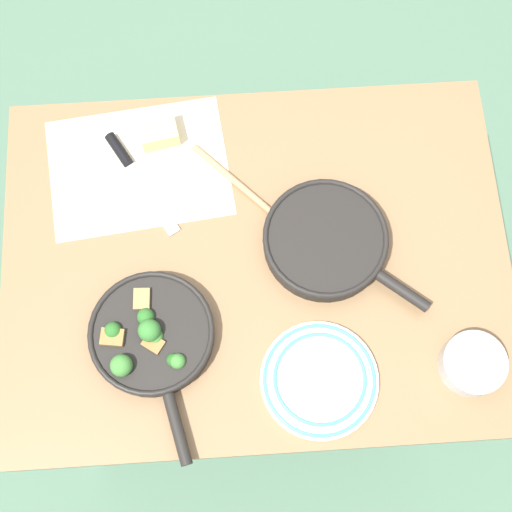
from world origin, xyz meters
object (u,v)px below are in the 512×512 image
at_px(skillet_eggs, 326,241).
at_px(skillet_broccoli, 151,336).
at_px(dinner_plate_stack, 320,380).
at_px(grater_knife, 132,169).
at_px(prep_bowl_steel, 472,364).
at_px(wooden_spoon, 269,210).
at_px(cheese_block, 159,132).

bearing_deg(skillet_eggs, skillet_broccoli, -114.58).
bearing_deg(dinner_plate_stack, grater_knife, -52.77).
height_order(grater_knife, prep_bowl_steel, prep_bowl_steel).
xyz_separation_m(wooden_spoon, grater_knife, (0.30, -0.12, 0.00)).
bearing_deg(wooden_spoon, cheese_block, -173.80).
height_order(skillet_broccoli, prep_bowl_steel, skillet_broccoli).
distance_m(wooden_spoon, grater_knife, 0.32).
bearing_deg(grater_knife, cheese_block, 111.21).
distance_m(skillet_broccoli, skillet_eggs, 0.42).
bearing_deg(skillet_eggs, wooden_spoon, -176.74).
relative_size(wooden_spoon, dinner_plate_stack, 1.18).
xyz_separation_m(wooden_spoon, dinner_plate_stack, (-0.08, 0.37, 0.01)).
xyz_separation_m(dinner_plate_stack, prep_bowl_steel, (-0.31, -0.01, 0.01)).
relative_size(grater_knife, dinner_plate_stack, 1.05).
bearing_deg(skillet_broccoli, cheese_block, 163.26).
bearing_deg(prep_bowl_steel, wooden_spoon, -43.49).
distance_m(grater_knife, dinner_plate_stack, 0.62).
relative_size(grater_knife, cheese_block, 2.72).
bearing_deg(cheese_block, wooden_spoon, 140.08).
relative_size(skillet_broccoli, wooden_spoon, 1.38).
height_order(skillet_broccoli, dinner_plate_stack, skillet_broccoli).
bearing_deg(skillet_broccoli, wooden_spoon, 122.05).
bearing_deg(skillet_eggs, prep_bowl_steel, -6.57).
bearing_deg(dinner_plate_stack, wooden_spoon, -78.62).
relative_size(grater_knife, prep_bowl_steel, 1.96).
bearing_deg(wooden_spoon, skillet_broccoli, -88.27).
bearing_deg(skillet_broccoli, dinner_plate_stack, 58.67).
relative_size(skillet_broccoli, prep_bowl_steel, 3.06).
xyz_separation_m(skillet_eggs, dinner_plate_stack, (0.04, 0.29, -0.01)).
distance_m(dinner_plate_stack, prep_bowl_steel, 0.31).
relative_size(wooden_spoon, prep_bowl_steel, 2.21).
height_order(wooden_spoon, grater_knife, grater_knife).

